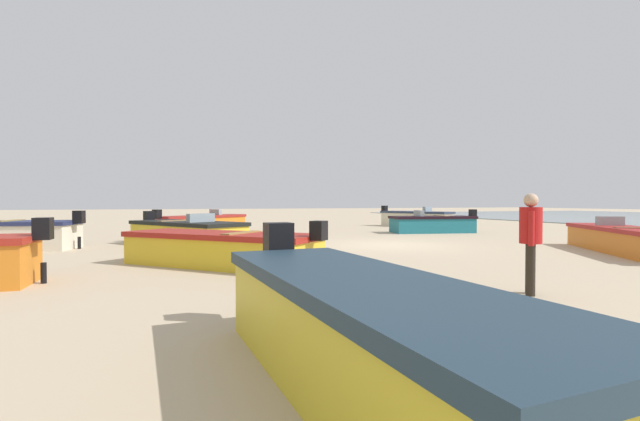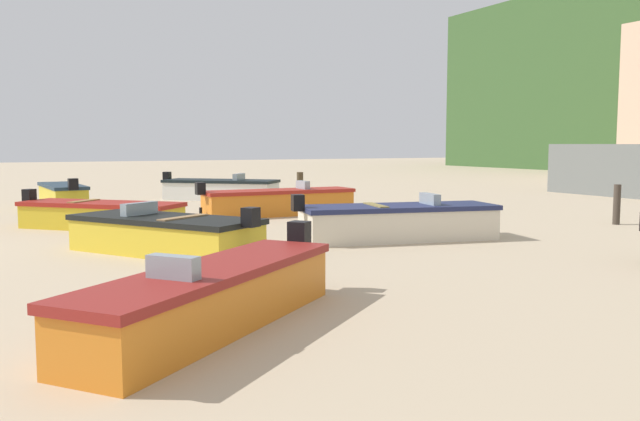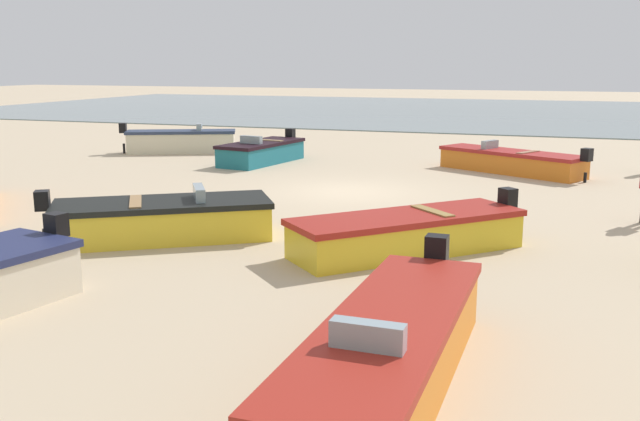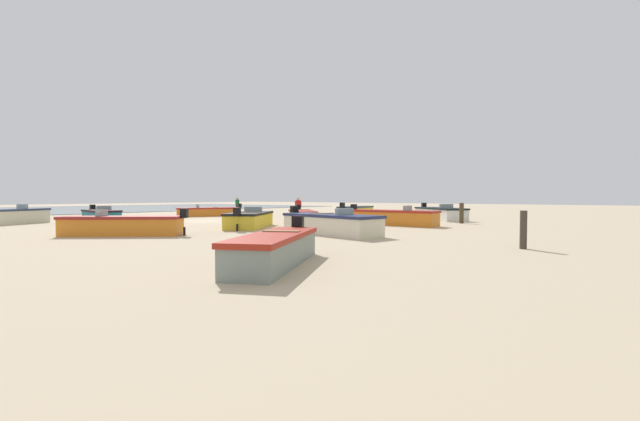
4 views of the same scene
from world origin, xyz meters
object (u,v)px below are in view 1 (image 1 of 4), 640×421
Objects in this scene: boat_orange_0 at (625,240)px; boat_yellow_4 at (222,249)px; boat_cream_8 at (416,219)px; boat_teal_5 at (432,224)px; boat_orange_7 at (202,224)px; boat_yellow_10 at (187,233)px; boat_yellow_3 at (361,333)px; beach_walker_distant at (531,235)px.

boat_orange_0 is 11.40m from boat_yellow_4.
boat_cream_8 is (12.33, -12.53, 0.08)m from boat_yellow_4.
boat_cream_8 reaches higher than boat_orange_0.
boat_orange_7 is (3.68, 10.49, 0.01)m from boat_teal_5.
boat_yellow_10 is (-6.42, 0.90, -0.00)m from boat_orange_7.
boat_yellow_4 is at bearing -40.88° from boat_orange_7.
boat_yellow_3 is 0.96× the size of boat_orange_7.
boat_teal_5 is at bearing 43.67° from boat_cream_8.
boat_teal_5 is 0.94× the size of boat_orange_7.
boat_yellow_4 is 0.97× the size of boat_cream_8.
boat_yellow_3 reaches higher than boat_yellow_4.
boat_orange_0 is at bearing -20.65° from beach_walker_distant.
boat_yellow_3 is at bearing 154.48° from boat_teal_5.
boat_yellow_10 is at bearing -178.73° from boat_orange_0.
boat_orange_0 is 7.89m from beach_walker_distant.
boat_yellow_10 is (-2.74, 11.39, 0.01)m from boat_teal_5.
boat_teal_5 is 14.15m from beach_walker_distant.
boat_orange_7 reaches higher than boat_yellow_10.
boat_orange_0 is at bearing -155.34° from boat_yellow_3.
boat_orange_7 is 0.98× the size of boat_yellow_10.
boat_orange_7 is at bearing 56.11° from beach_walker_distant.
boat_yellow_4 is (1.09, 11.35, 0.01)m from boat_orange_0.
boat_yellow_3 is 4.72m from beach_walker_distant.
boat_yellow_10 is (6.25, 11.98, 0.03)m from boat_orange_0.
boat_yellow_3 is at bearing 33.27° from boat_cream_8.
boat_yellow_3 is (-6.04, 11.01, 0.07)m from boat_orange_0.
boat_yellow_10 reaches higher than boat_teal_5.
boat_orange_0 is 13.51m from boat_yellow_10.
boat_orange_7 is at bearing 160.00° from boat_orange_0.
boat_orange_0 is 1.20× the size of boat_teal_5.
boat_orange_0 is at bearing -51.29° from boat_yellow_4.
boat_orange_7 is 6.48m from boat_yellow_10.
boat_yellow_3 is 22.96m from boat_cream_8.
boat_yellow_3 is 18.70m from boat_orange_7.
boat_cream_8 is at bearing -1.23° from boat_yellow_4.
boat_orange_0 is 1.16× the size of boat_yellow_3.
boat_cream_8 is at bearing 175.65° from boat_yellow_10.
boat_orange_7 is 16.79m from beach_walker_distant.
boat_teal_5 reaches higher than boat_orange_0.
boat_yellow_4 is at bearing 135.50° from boat_teal_5.
boat_cream_8 is 2.84× the size of beach_walker_distant.
boat_yellow_10 is (12.29, 0.97, -0.04)m from boat_yellow_3.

